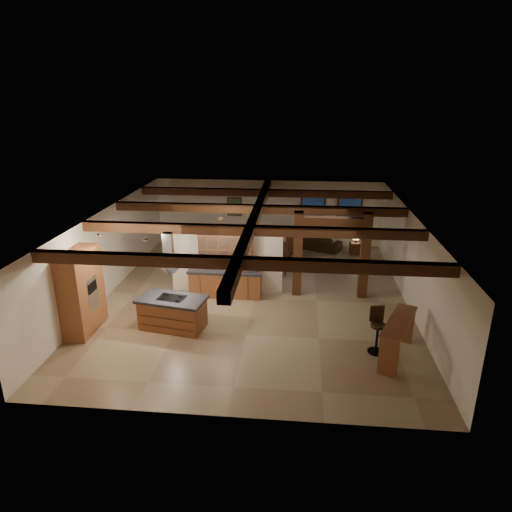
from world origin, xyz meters
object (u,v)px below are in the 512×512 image
Objects in this scene: sofa at (317,242)px; bar_counter at (398,332)px; kitchen_island at (173,312)px; dining_table at (268,259)px.

sofa is 8.89m from bar_counter.
kitchen_island is at bearing 170.70° from bar_counter.
kitchen_island is 8.86m from sofa.
bar_counter is (3.78, -6.29, 0.43)m from dining_table.
dining_table is at bearing 75.27° from sofa.
kitchen_island is 6.29m from bar_counter.
bar_counter is (6.20, -1.02, 0.24)m from kitchen_island.
sofa is 1.01× the size of bar_counter.
kitchen_island is at bearing -115.86° from dining_table.
dining_table is at bearing 121.02° from bar_counter.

